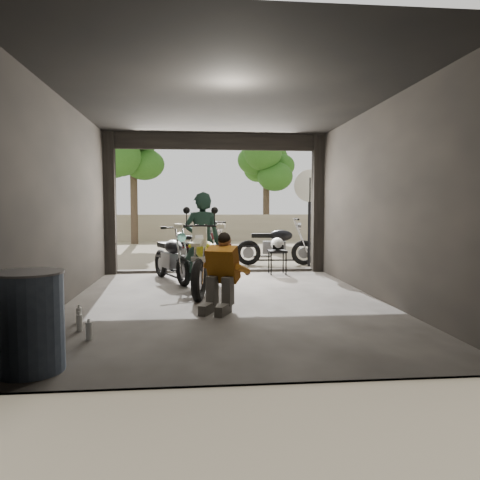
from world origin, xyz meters
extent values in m
plane|color=#7A6D56|center=(0.00, 0.00, 0.00)|extent=(80.00, 80.00, 0.00)
cube|color=#2D2B28|center=(0.00, 0.00, 0.01)|extent=(5.00, 7.00, 0.02)
plane|color=black|center=(0.00, 0.00, 3.20)|extent=(7.00, 7.00, 0.00)
cube|color=black|center=(0.00, -3.50, 1.60)|extent=(5.00, 0.02, 3.20)
cube|color=black|center=(-2.50, 0.00, 1.60)|extent=(0.02, 7.00, 3.20)
cube|color=black|center=(2.50, 0.00, 1.60)|extent=(0.02, 7.00, 3.20)
cube|color=black|center=(-2.38, 3.38, 1.60)|extent=(0.24, 0.24, 3.20)
cube|color=black|center=(2.38, 3.38, 1.60)|extent=(0.24, 0.24, 3.20)
cube|color=black|center=(0.00, 3.42, 3.02)|extent=(5.00, 0.16, 0.36)
cube|color=#2D2B28|center=(0.00, 3.50, 0.04)|extent=(5.00, 0.25, 0.08)
cube|color=gray|center=(0.00, 14.00, 0.60)|extent=(18.00, 0.30, 1.20)
cylinder|color=#382B1E|center=(-3.00, 12.50, 1.79)|extent=(0.30, 0.30, 3.58)
ellipsoid|color=#1E4C14|center=(-3.00, 12.50, 4.03)|extent=(2.20, 2.20, 3.14)
cylinder|color=#382B1E|center=(2.80, 14.00, 1.60)|extent=(0.30, 0.30, 3.20)
ellipsoid|color=#1E4C14|center=(2.80, 14.00, 3.60)|extent=(2.20, 2.20, 2.80)
imported|color=black|center=(-0.35, 1.20, 0.90)|extent=(0.69, 0.48, 1.80)
cube|color=black|center=(1.36, 3.00, 0.54)|extent=(0.40, 0.40, 0.04)
cylinder|color=black|center=(1.20, 2.83, 0.27)|extent=(0.03, 0.03, 0.54)
cylinder|color=black|center=(1.53, 2.83, 0.27)|extent=(0.03, 0.03, 0.54)
cylinder|color=black|center=(1.20, 3.17, 0.27)|extent=(0.03, 0.03, 0.54)
cylinder|color=black|center=(1.53, 3.17, 0.27)|extent=(0.03, 0.03, 0.54)
ellipsoid|color=silver|center=(1.37, 3.04, 0.70)|extent=(0.39, 0.40, 0.29)
cylinder|color=#394960|center=(-2.00, -3.00, 0.47)|extent=(0.62, 0.62, 0.93)
cylinder|color=black|center=(2.46, 4.45, 1.14)|extent=(0.08, 0.08, 2.29)
cylinder|color=silver|center=(2.46, 4.43, 2.08)|extent=(0.83, 0.03, 0.83)
camera|label=1|loc=(-0.49, -7.37, 1.52)|focal=35.00mm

